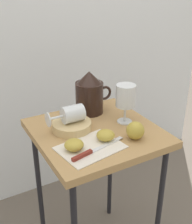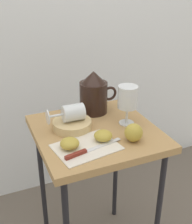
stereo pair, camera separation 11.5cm
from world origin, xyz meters
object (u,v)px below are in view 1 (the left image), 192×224
Objects in this scene: pitcher at (90,96)px; wine_glass_tipped_near at (72,114)px; apple_whole at (135,130)px; wine_glass_upright at (126,98)px; table at (96,147)px; apple_half_right at (106,135)px; knife at (91,151)px; basket_tray at (72,126)px; apple_half_left at (74,145)px.

wine_glass_tipped_near is (-0.14, -0.11, -0.01)m from pitcher.
pitcher is 0.30m from apple_whole.
wine_glass_tipped_near is at bearing 166.59° from wine_glass_upright.
apple_half_right is at bearing -95.84° from table.
knife is at bearing -117.43° from pitcher.
basket_tray is at bearing 134.99° from apple_whole.
knife is at bearing -125.14° from table.
apple_half_right reaches higher than knife.
pitcher is at bearing 70.44° from table.
apple_half_left is (-0.14, -0.09, 0.10)m from table.
apple_half_right is (-0.01, -0.09, 0.10)m from table.
wine_glass_tipped_near is at bearing -141.86° from pitcher.
wine_glass_upright is 0.16m from apple_whole.
table is 0.18m from wine_glass_tipped_near.
basket_tray is at bearing 118.45° from apple_half_right.
apple_whole is (0.18, -0.18, 0.02)m from basket_tray.
table is 10.30× the size of apple_half_right.
pitcher is (0.14, 0.11, 0.06)m from basket_tray.
pitcher reaches higher than knife.
pitcher is 0.35m from knife.
basket_tray is (-0.08, 0.05, 0.10)m from table.
table is 0.14m from basket_tray.
table is at bearing -29.76° from basket_tray.
pitcher is at bearing 51.90° from apple_half_left.
apple_whole is at bearing -9.12° from apple_half_left.
wine_glass_upright is at bearing 30.49° from apple_half_right.
apple_half_left is (-0.20, -0.26, -0.05)m from pitcher.
pitcher is 2.77× the size of apple_half_right.
basket_tray is at bearing -131.15° from wine_glass_tipped_near.
wine_glass_tipped_near reaches higher than table.
wine_glass_tipped_near is 0.16m from apple_half_left.
wine_glass_upright is at bearing -12.90° from basket_tray.
apple_half_left is at bearing -162.03° from wine_glass_upright.
pitcher is at bearing 38.14° from wine_glass_tipped_near.
pitcher is at bearing 97.75° from apple_whole.
table is 0.20m from knife.
basket_tray is at bearing 167.10° from wine_glass_upright.
wine_glass_upright is 1.12× the size of wine_glass_tipped_near.
wine_glass_tipped_near reaches higher than basket_tray.
apple_half_left is 1.00× the size of apple_half_right.
pitcher reaches higher than table.
pitcher is 0.82× the size of knife.
apple_half_right is (-0.07, -0.25, -0.05)m from pitcher.
table is 0.20m from apple_whole.
wine_glass_tipped_near reaches higher than apple_half_right.
knife is at bearing -150.55° from apple_half_right.
apple_whole reaches higher than knife.
wine_glass_upright is 2.41× the size of apple_half_right.
wine_glass_upright is (0.08, -0.16, 0.03)m from pitcher.
wine_glass_upright is 0.72× the size of knife.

